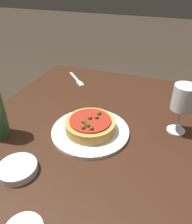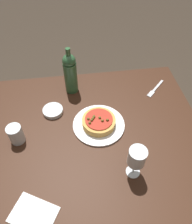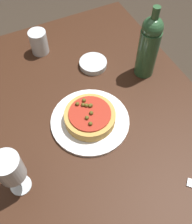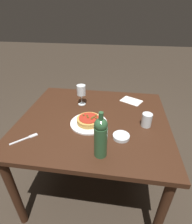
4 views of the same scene
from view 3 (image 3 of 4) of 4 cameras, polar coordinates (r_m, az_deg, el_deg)
name	(u,v)px [view 3 (image 3 of 4)]	position (r m, az deg, el deg)	size (l,w,h in m)	color
ground_plane	(79,192)	(1.62, -3.70, -16.95)	(14.00, 14.00, 0.00)	#382D23
dining_table	(70,138)	(1.01, -5.73, -5.55)	(1.14, 1.03, 0.76)	#381E11
dinner_plate	(90,121)	(0.92, -1.30, -1.94)	(0.28, 0.28, 0.01)	white
pizza	(90,116)	(0.90, -1.35, -0.99)	(0.18, 0.18, 0.06)	gold
wine_glass	(9,169)	(0.74, -18.33, -11.66)	(0.08, 0.08, 0.18)	silver
wine_bottle	(149,46)	(1.00, 11.40, 13.89)	(0.08, 0.08, 0.29)	#2D5633
water_cup	(39,42)	(1.15, -12.35, 14.63)	(0.07, 0.07, 0.10)	silver
side_bowl	(93,64)	(1.09, -0.63, 10.47)	(0.11, 0.11, 0.02)	silver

